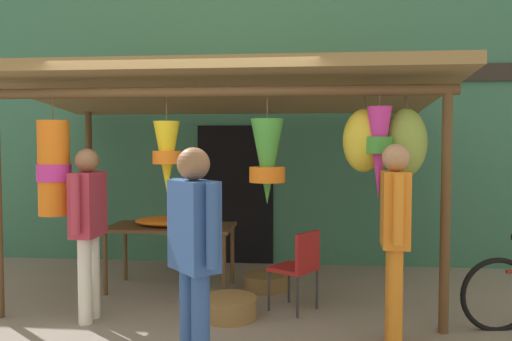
{
  "coord_description": "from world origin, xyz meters",
  "views": [
    {
      "loc": [
        1.14,
        -4.96,
        1.74
      ],
      "look_at": [
        0.59,
        0.61,
        1.45
      ],
      "focal_mm": 35.91,
      "sensor_mm": 36.0,
      "label": 1
    }
  ],
  "objects_px": {
    "display_table": "(171,232)",
    "folding_chair": "(299,263)",
    "wicker_basket_by_table": "(229,308)",
    "vendor_in_orange": "(395,226)",
    "flower_heap_on_table": "(169,221)",
    "customer_foreground": "(88,219)",
    "wicker_basket_spare": "(266,282)",
    "shopper_by_bananas": "(194,246)"
  },
  "relations": [
    {
      "from": "customer_foreground",
      "to": "shopper_by_bananas",
      "type": "height_order",
      "value": "shopper_by_bananas"
    },
    {
      "from": "wicker_basket_by_table",
      "to": "vendor_in_orange",
      "type": "relative_size",
      "value": 0.32
    },
    {
      "from": "wicker_basket_spare",
      "to": "wicker_basket_by_table",
      "type": "bearing_deg",
      "value": -105.38
    },
    {
      "from": "flower_heap_on_table",
      "to": "wicker_basket_spare",
      "type": "distance_m",
      "value": 1.36
    },
    {
      "from": "display_table",
      "to": "folding_chair",
      "type": "bearing_deg",
      "value": -23.95
    },
    {
      "from": "flower_heap_on_table",
      "to": "wicker_basket_spare",
      "type": "xyz_separation_m",
      "value": [
        1.15,
        0.09,
        -0.73
      ]
    },
    {
      "from": "customer_foreground",
      "to": "wicker_basket_by_table",
      "type": "bearing_deg",
      "value": 8.55
    },
    {
      "from": "wicker_basket_spare",
      "to": "customer_foreground",
      "type": "bearing_deg",
      "value": -142.83
    },
    {
      "from": "flower_heap_on_table",
      "to": "wicker_basket_by_table",
      "type": "relative_size",
      "value": 1.43
    },
    {
      "from": "flower_heap_on_table",
      "to": "wicker_basket_by_table",
      "type": "xyz_separation_m",
      "value": [
        0.86,
        -0.95,
        -0.71
      ]
    },
    {
      "from": "folding_chair",
      "to": "shopper_by_bananas",
      "type": "distance_m",
      "value": 1.94
    },
    {
      "from": "wicker_basket_spare",
      "to": "vendor_in_orange",
      "type": "distance_m",
      "value": 2.2
    },
    {
      "from": "customer_foreground",
      "to": "folding_chair",
      "type": "bearing_deg",
      "value": 13.16
    },
    {
      "from": "folding_chair",
      "to": "wicker_basket_spare",
      "type": "xyz_separation_m",
      "value": [
        -0.41,
        0.77,
        -0.41
      ]
    },
    {
      "from": "display_table",
      "to": "customer_foreground",
      "type": "relative_size",
      "value": 0.87
    },
    {
      "from": "customer_foreground",
      "to": "flower_heap_on_table",
      "type": "bearing_deg",
      "value": 66.87
    },
    {
      "from": "wicker_basket_by_table",
      "to": "customer_foreground",
      "type": "height_order",
      "value": "customer_foreground"
    },
    {
      "from": "flower_heap_on_table",
      "to": "customer_foreground",
      "type": "bearing_deg",
      "value": -113.13
    },
    {
      "from": "wicker_basket_by_table",
      "to": "customer_foreground",
      "type": "xyz_separation_m",
      "value": [
        -1.35,
        -0.2,
        0.89
      ]
    },
    {
      "from": "display_table",
      "to": "wicker_basket_spare",
      "type": "xyz_separation_m",
      "value": [
        1.13,
        0.08,
        -0.6
      ]
    },
    {
      "from": "folding_chair",
      "to": "wicker_basket_by_table",
      "type": "xyz_separation_m",
      "value": [
        -0.69,
        -0.27,
        -0.4
      ]
    },
    {
      "from": "display_table",
      "to": "wicker_basket_by_table",
      "type": "relative_size",
      "value": 2.66
    },
    {
      "from": "vendor_in_orange",
      "to": "shopper_by_bananas",
      "type": "relative_size",
      "value": 1.01
    },
    {
      "from": "flower_heap_on_table",
      "to": "folding_chair",
      "type": "distance_m",
      "value": 1.72
    },
    {
      "from": "wicker_basket_spare",
      "to": "customer_foreground",
      "type": "distance_m",
      "value": 2.25
    },
    {
      "from": "wicker_basket_spare",
      "to": "vendor_in_orange",
      "type": "xyz_separation_m",
      "value": [
        1.23,
        -1.56,
        0.94
      ]
    },
    {
      "from": "folding_chair",
      "to": "shopper_by_bananas",
      "type": "xyz_separation_m",
      "value": [
        -0.72,
        -1.73,
        0.51
      ]
    },
    {
      "from": "vendor_in_orange",
      "to": "shopper_by_bananas",
      "type": "distance_m",
      "value": 1.8
    },
    {
      "from": "wicker_basket_by_table",
      "to": "vendor_in_orange",
      "type": "bearing_deg",
      "value": -19.03
    },
    {
      "from": "folding_chair",
      "to": "display_table",
      "type": "bearing_deg",
      "value": 156.05
    },
    {
      "from": "flower_heap_on_table",
      "to": "wicker_basket_spare",
      "type": "bearing_deg",
      "value": 4.45
    },
    {
      "from": "shopper_by_bananas",
      "to": "wicker_basket_by_table",
      "type": "bearing_deg",
      "value": 89.01
    },
    {
      "from": "wicker_basket_by_table",
      "to": "customer_foreground",
      "type": "relative_size",
      "value": 0.33
    },
    {
      "from": "wicker_basket_spare",
      "to": "shopper_by_bananas",
      "type": "bearing_deg",
      "value": -97.12
    },
    {
      "from": "display_table",
      "to": "folding_chair",
      "type": "height_order",
      "value": "folding_chair"
    },
    {
      "from": "display_table",
      "to": "customer_foreground",
      "type": "xyz_separation_m",
      "value": [
        -0.51,
        -1.16,
        0.31
      ]
    },
    {
      "from": "wicker_basket_by_table",
      "to": "display_table",
      "type": "bearing_deg",
      "value": 131.38
    },
    {
      "from": "folding_chair",
      "to": "wicker_basket_by_table",
      "type": "relative_size",
      "value": 1.52
    },
    {
      "from": "wicker_basket_spare",
      "to": "vendor_in_orange",
      "type": "relative_size",
      "value": 0.3
    },
    {
      "from": "vendor_in_orange",
      "to": "customer_foreground",
      "type": "bearing_deg",
      "value": 173.65
    },
    {
      "from": "display_table",
      "to": "wicker_basket_spare",
      "type": "height_order",
      "value": "display_table"
    },
    {
      "from": "display_table",
      "to": "vendor_in_orange",
      "type": "xyz_separation_m",
      "value": [
        2.36,
        -1.48,
        0.34
      ]
    }
  ]
}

